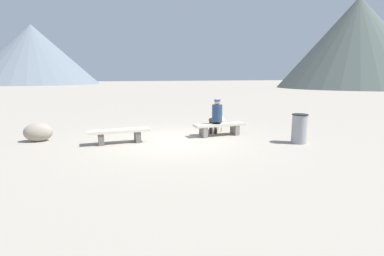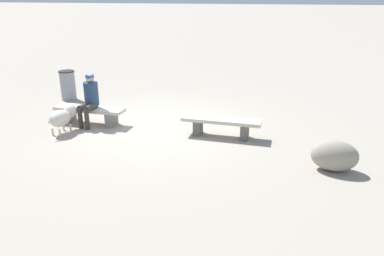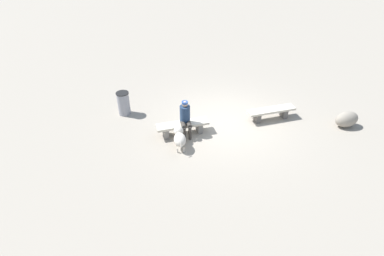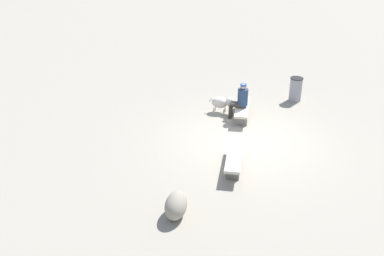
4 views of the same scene
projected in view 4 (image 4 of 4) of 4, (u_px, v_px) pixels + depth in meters
ground at (246, 141)px, 13.60m from camera, size 210.00×210.00×0.06m
bench_left at (234, 158)px, 12.03m from camera, size 1.80×0.45×0.43m
bench_right at (242, 109)px, 14.97m from camera, size 1.80×0.48×0.42m
seated_person at (240, 99)px, 14.71m from camera, size 0.39×0.62×1.25m
dog at (222, 102)px, 15.27m from camera, size 0.47×0.90×0.60m
trash_bin at (296, 89)px, 16.20m from camera, size 0.47×0.47×0.89m
boulder at (176, 206)px, 10.14m from camera, size 0.87×0.55×0.59m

